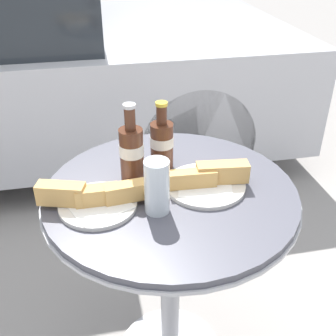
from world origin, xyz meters
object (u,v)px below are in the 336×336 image
(lunch_plate_far, at_px, (95,198))
(cola_bottle_left, at_px, (132,152))
(bistro_table, at_px, (170,231))
(lunch_plate_near, at_px, (208,180))
(drinking_glass, at_px, (157,189))
(cola_bottle_right, at_px, (163,143))

(lunch_plate_far, bearing_deg, cola_bottle_left, 44.39)
(bistro_table, height_order, lunch_plate_near, lunch_plate_near)
(cola_bottle_left, distance_m, lunch_plate_near, 0.23)
(lunch_plate_far, bearing_deg, lunch_plate_near, 5.30)
(cola_bottle_left, height_order, lunch_plate_near, cola_bottle_left)
(bistro_table, distance_m, lunch_plate_far, 0.28)
(bistro_table, height_order, drinking_glass, drinking_glass)
(bistro_table, relative_size, drinking_glass, 4.93)
(cola_bottle_left, distance_m, cola_bottle_right, 0.12)
(cola_bottle_left, xyz_separation_m, lunch_plate_far, (-0.11, -0.11, -0.07))
(drinking_glass, relative_size, lunch_plate_near, 0.62)
(lunch_plate_near, bearing_deg, cola_bottle_left, 158.15)
(cola_bottle_right, height_order, lunch_plate_near, cola_bottle_right)
(drinking_glass, bearing_deg, cola_bottle_left, 104.77)
(bistro_table, relative_size, cola_bottle_right, 3.45)
(drinking_glass, bearing_deg, lunch_plate_far, 161.64)
(bistro_table, bearing_deg, lunch_plate_near, -4.24)
(bistro_table, relative_size, cola_bottle_left, 3.10)
(cola_bottle_right, xyz_separation_m, lunch_plate_far, (-0.22, -0.17, -0.06))
(drinking_glass, bearing_deg, bistro_table, 58.54)
(lunch_plate_far, bearing_deg, drinking_glass, -18.36)
(lunch_plate_far, bearing_deg, cola_bottle_right, 37.69)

